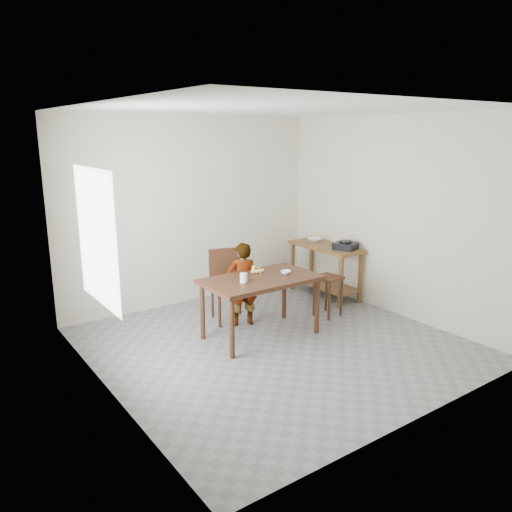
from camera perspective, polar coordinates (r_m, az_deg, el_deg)
floor at (r=6.06m, az=2.22°, el=-10.16°), size 4.00×4.00×0.04m
ceiling at (r=5.54m, az=2.50°, el=16.69°), size 4.00×4.00×0.04m
wall_back at (r=7.32m, az=-7.39°, el=5.17°), size 4.00×0.04×2.70m
wall_front at (r=4.27m, az=19.16°, el=-1.85°), size 4.00×0.04×2.70m
wall_left at (r=4.71m, az=-17.48°, el=-0.27°), size 0.04×4.00×2.70m
wall_right at (r=7.04m, az=15.52°, el=4.43°), size 0.04×4.00×2.70m
window_pane at (r=4.88m, az=-17.79°, el=2.00°), size 0.02×1.10×1.30m
dining_table at (r=6.14m, az=0.54°, el=-5.86°), size 1.40×0.80×0.75m
prep_counter at (r=7.69m, az=7.89°, el=-1.66°), size 0.50×1.20×0.80m
child at (r=6.44m, az=-1.58°, el=-3.25°), size 0.46×0.37×1.10m
dining_chair at (r=6.61m, az=-3.00°, el=-3.49°), size 0.57×0.57×0.95m
stool at (r=6.90m, az=8.21°, el=-4.55°), size 0.36×0.36×0.56m
glass_tumbler at (r=5.82m, az=-1.41°, el=-2.50°), size 0.12×0.12×0.11m
small_bowl at (r=6.19m, az=3.40°, el=-1.86°), size 0.17×0.17×0.04m
banana at (r=6.20m, az=0.16°, el=-1.69°), size 0.22×0.19×0.06m
serving_bowl at (r=7.82m, az=6.71°, el=1.86°), size 0.27×0.27×0.05m
gas_burner at (r=7.36m, az=10.19°, el=1.15°), size 0.38×0.38×0.10m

